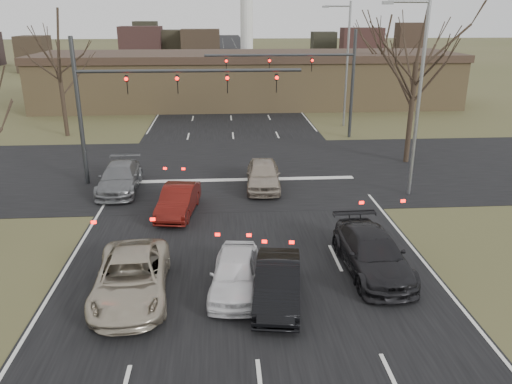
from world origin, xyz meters
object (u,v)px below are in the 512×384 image
(car_white_sedan, at_px, (235,273))
(car_silver_ahead, at_px, (263,175))
(mast_arm_far, at_px, (316,71))
(car_black_hatch, at_px, (278,283))
(car_red_ahead, at_px, (178,200))
(streetlight_right_near, at_px, (417,88))
(mast_arm_near, at_px, (139,93))
(streetlight_right_far, at_px, (345,59))
(car_charcoal_sedan, at_px, (372,253))
(car_silver_suv, at_px, (131,278))
(car_grey_ahead, at_px, (120,178))
(building, at_px, (249,79))

(car_white_sedan, relative_size, car_silver_ahead, 0.90)
(mast_arm_far, relative_size, car_white_sedan, 2.76)
(car_black_hatch, height_order, car_red_ahead, car_red_ahead)
(car_red_ahead, bearing_deg, car_silver_ahead, 46.57)
(streetlight_right_near, bearing_deg, mast_arm_near, 167.95)
(mast_arm_far, height_order, streetlight_right_near, streetlight_right_near)
(streetlight_right_near, height_order, car_silver_ahead, streetlight_right_near)
(streetlight_right_far, distance_m, car_silver_ahead, 18.02)
(streetlight_right_far, distance_m, car_black_hatch, 28.62)
(mast_arm_far, bearing_deg, streetlight_right_near, -78.53)
(car_black_hatch, distance_m, car_charcoal_sedan, 4.15)
(mast_arm_near, relative_size, car_silver_suv, 2.33)
(car_grey_ahead, bearing_deg, building, 70.99)
(streetlight_right_far, height_order, car_black_hatch, streetlight_right_far)
(building, height_order, streetlight_right_near, streetlight_right_near)
(car_silver_suv, xyz_separation_m, car_grey_ahead, (-2.42, 10.98, -0.00))
(building, height_order, mast_arm_far, mast_arm_far)
(car_white_sedan, bearing_deg, mast_arm_far, 79.86)
(car_silver_ahead, bearing_deg, car_black_hatch, -88.82)
(building, bearing_deg, car_red_ahead, -99.49)
(car_charcoal_sedan, xyz_separation_m, car_red_ahead, (-7.61, 6.17, -0.06))
(car_red_ahead, bearing_deg, streetlight_right_far, 64.80)
(streetlight_right_far, bearing_deg, car_red_ahead, -123.08)
(mast_arm_near, distance_m, mast_arm_far, 15.17)
(mast_arm_far, height_order, car_charcoal_sedan, mast_arm_far)
(mast_arm_near, xyz_separation_m, car_silver_ahead, (6.58, -1.43, -4.31))
(mast_arm_near, xyz_separation_m, car_red_ahead, (2.23, -4.92, -4.39))
(car_silver_suv, bearing_deg, car_grey_ahead, 98.94)
(streetlight_right_far, distance_m, car_silver_suv, 29.87)
(mast_arm_far, distance_m, car_red_ahead, 18.04)
(car_silver_suv, height_order, car_red_ahead, car_silver_suv)
(car_white_sedan, relative_size, car_red_ahead, 0.97)
(streetlight_right_near, distance_m, car_charcoal_sedan, 10.33)
(mast_arm_near, bearing_deg, building, 73.87)
(car_white_sedan, bearing_deg, car_silver_ahead, 86.85)
(building, height_order, car_white_sedan, building)
(streetlight_right_near, xyz_separation_m, car_charcoal_sedan, (-4.21, -8.09, -4.84))
(streetlight_right_far, relative_size, car_silver_suv, 1.92)
(mast_arm_near, bearing_deg, car_charcoal_sedan, -48.42)
(mast_arm_near, height_order, car_grey_ahead, mast_arm_near)
(car_charcoal_sedan, relative_size, car_grey_ahead, 1.03)
(car_silver_suv, xyz_separation_m, car_black_hatch, (4.89, -0.62, -0.04))
(streetlight_right_near, relative_size, streetlight_right_far, 1.00)
(building, distance_m, car_charcoal_sedan, 36.23)
(mast_arm_far, bearing_deg, car_red_ahead, -121.62)
(car_silver_suv, bearing_deg, car_silver_ahead, 60.25)
(car_red_ahead, bearing_deg, car_white_sedan, -63.03)
(mast_arm_near, distance_m, streetlight_right_near, 14.38)
(car_charcoal_sedan, height_order, car_silver_ahead, car_silver_ahead)
(building, height_order, car_grey_ahead, building)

